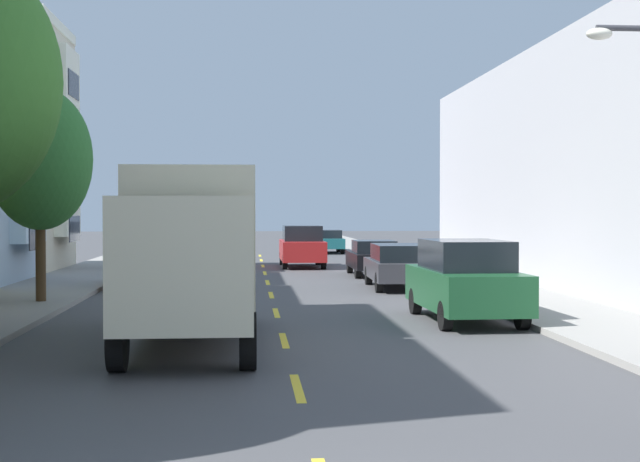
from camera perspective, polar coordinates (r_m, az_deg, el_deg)
The scene contains 14 objects.
ground_plane at distance 36.67m, azimuth -3.37°, elevation -2.84°, with size 160.00×160.00×0.00m, color #424244.
sidewalk_left at distance 35.24m, azimuth -14.94°, elevation -2.93°, with size 3.20×120.00×0.14m, color gray.
sidewalk_right at distance 35.54m, azimuth 8.23°, elevation -2.87°, with size 3.20×120.00×0.14m, color gray.
lane_centerline_dashes at distance 31.19m, azimuth -3.16°, elevation -3.56°, with size 0.14×47.20×0.01m.
street_tree_third at distance 26.42m, azimuth -16.95°, elevation 4.27°, with size 2.84×2.84×5.87m.
delivery_box_truck at distance 18.58m, azimuth -7.80°, elevation -0.84°, with size 2.42×8.08×3.45m.
parked_sedan_burgundy at distance 40.61m, azimuth -9.57°, elevation -1.39°, with size 1.91×4.54×1.43m.
parked_sedan_teal at distance 56.79m, azimuth 0.48°, elevation -0.62°, with size 1.86×4.52×1.43m.
parked_wagon_charcoal at distance 31.08m, azimuth 4.83°, elevation -2.10°, with size 1.94×4.75×1.50m.
parked_suv_white at distance 58.53m, azimuth -7.98°, elevation -0.34°, with size 1.98×4.81×1.93m.
parked_hatchback_orange at distance 31.80m, azimuth -10.81°, elevation -2.12°, with size 1.86×4.05×1.50m.
parked_suv_forest at distance 22.10m, azimuth 8.98°, elevation -3.01°, with size 2.04×4.84×1.93m.
parked_sedan_black at distance 37.13m, azimuth 3.33°, elevation -1.63°, with size 1.84×4.52×1.43m.
moving_red_sedan at distance 42.69m, azimuth -1.12°, elevation -0.93°, with size 1.95×4.80×1.93m.
Camera 1 is at (-0.74, -6.57, 2.63)m, focal length 51.69 mm.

